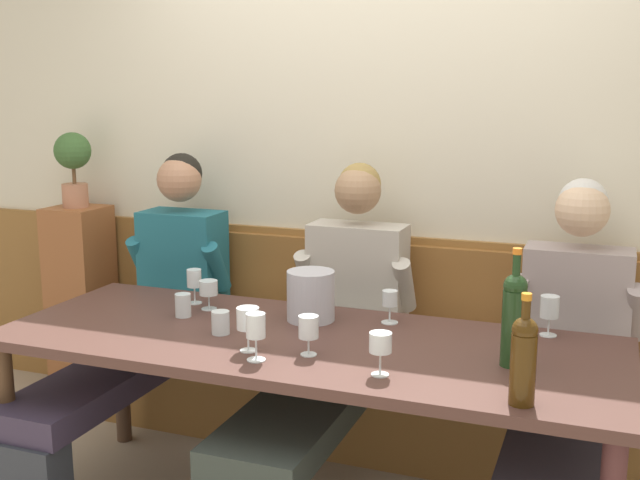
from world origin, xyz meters
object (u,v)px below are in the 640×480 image
(wine_glass_center_front, at_px, (256,327))
(water_tumbler_left, at_px, (183,305))
(dining_table, at_px, (304,357))
(person_left_seat, at_px, (146,310))
(wall_bench, at_px, (363,388))
(wine_glass_left_end, at_px, (209,289))
(person_center_left_seat, at_px, (568,371))
(wine_glass_mid_left, at_px, (380,345))
(water_tumbler_right, at_px, (221,323))
(wine_glass_mid_right, at_px, (194,280))
(person_center_right_seat, at_px, (330,340))
(wine_glass_center_rear, at_px, (390,301))
(wine_glass_by_bottle, at_px, (550,308))
(wine_bottle_amber_mid, at_px, (514,316))
(ice_bucket, at_px, (311,296))
(wine_glass_near_bucket, at_px, (248,319))
(wine_glass_right_end, at_px, (309,328))
(potted_plant, at_px, (73,162))
(wine_bottle_green_tall, at_px, (524,357))

(wine_glass_center_front, relative_size, water_tumbler_left, 1.74)
(dining_table, distance_m, person_left_seat, 1.01)
(wall_bench, height_order, wine_glass_left_end, wall_bench)
(person_center_left_seat, xyz_separation_m, wine_glass_mid_left, (-0.55, -0.61, 0.23))
(dining_table, relative_size, water_tumbler_right, 26.36)
(wall_bench, distance_m, wine_glass_mid_right, 0.96)
(person_center_right_seat, height_order, wine_glass_center_rear, person_center_right_seat)
(wine_glass_mid_left, bearing_deg, water_tumbler_right, 163.90)
(wine_glass_by_bottle, bearing_deg, wine_bottle_amber_mid, -103.23)
(wine_glass_by_bottle, bearing_deg, dining_table, -157.64)
(ice_bucket, distance_m, wine_bottle_amber_mid, 0.85)
(wine_glass_near_bucket, relative_size, wine_glass_mid_right, 1.06)
(wine_glass_mid_right, xyz_separation_m, wine_glass_center_rear, (0.85, 0.03, -0.01))
(person_left_seat, distance_m, wine_glass_mid_left, 1.46)
(person_left_seat, height_order, wine_glass_center_rear, person_left_seat)
(wine_glass_center_front, bearing_deg, wine_glass_near_bucket, 131.17)
(wine_glass_left_end, bearing_deg, wine_glass_mid_right, 150.62)
(wine_bottle_amber_mid, height_order, wine_glass_by_bottle, wine_bottle_amber_mid)
(person_center_left_seat, bearing_deg, wine_glass_center_front, -147.51)
(ice_bucket, height_order, wine_bottle_amber_mid, wine_bottle_amber_mid)
(wall_bench, relative_size, wine_glass_center_front, 15.79)
(person_center_left_seat, relative_size, ice_bucket, 6.69)
(wall_bench, xyz_separation_m, wine_glass_near_bucket, (-0.13, -0.94, 0.59))
(person_left_seat, xyz_separation_m, wine_glass_right_end, (1.02, -0.54, 0.19))
(wine_glass_right_end, bearing_deg, wine_glass_mid_right, 148.23)
(wine_glass_right_end, xyz_separation_m, wine_glass_mid_left, (0.28, -0.10, 0.00))
(person_left_seat, relative_size, person_center_left_seat, 1.01)
(person_center_left_seat, height_order, wine_glass_center_rear, person_center_left_seat)
(wine_glass_mid_right, height_order, potted_plant, potted_plant)
(dining_table, relative_size, wine_glass_by_bottle, 15.14)
(person_center_left_seat, xyz_separation_m, ice_bucket, (-0.98, -0.13, 0.23))
(person_center_left_seat, xyz_separation_m, water_tumbler_right, (-1.23, -0.41, 0.17))
(wall_bench, distance_m, water_tumbler_right, 1.00)
(water_tumbler_left, distance_m, water_tumbler_right, 0.28)
(dining_table, relative_size, wine_bottle_amber_mid, 5.79)
(person_center_left_seat, relative_size, wine_glass_mid_left, 9.39)
(wine_glass_near_bucket, bearing_deg, wine_glass_right_end, 9.89)
(person_center_left_seat, relative_size, wine_glass_center_rear, 10.21)
(person_center_left_seat, height_order, wine_bottle_green_tall, person_center_left_seat)
(wine_glass_mid_right, distance_m, wine_glass_center_front, 0.77)
(wine_bottle_amber_mid, distance_m, wine_glass_center_front, 0.85)
(person_center_right_seat, distance_m, water_tumbler_left, 0.62)
(wine_glass_center_front, bearing_deg, dining_table, 77.67)
(water_tumbler_right, bearing_deg, wine_glass_left_end, 126.27)
(wine_glass_mid_left, xyz_separation_m, wine_glass_center_front, (-0.43, -0.02, 0.02))
(wine_bottle_green_tall, xyz_separation_m, wine_glass_right_end, (-0.73, 0.17, -0.05))
(wine_glass_mid_left, distance_m, wine_glass_center_front, 0.43)
(wine_glass_center_rear, bearing_deg, wine_glass_left_end, -173.69)
(wine_glass_left_end, relative_size, wine_glass_center_rear, 0.94)
(person_left_seat, distance_m, wine_glass_right_end, 1.17)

